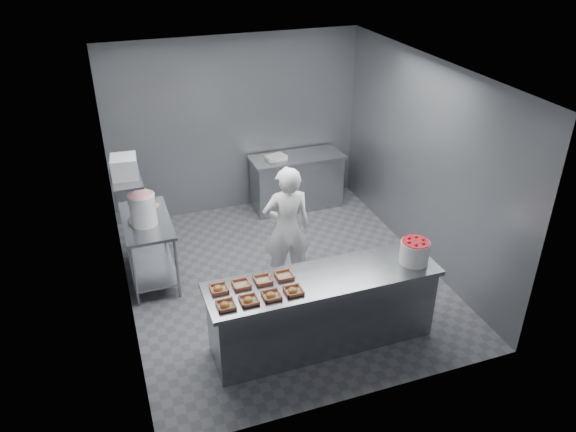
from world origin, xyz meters
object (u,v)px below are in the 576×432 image
object	(u,v)px
prep_table	(149,240)
tray_0	(226,305)
strawberry_tub	(415,251)
tray_4	(219,289)
tray_1	(249,300)
service_counter	(323,310)
tray_2	(271,295)
worker	(287,228)
tray_7	(284,275)
tray_5	(241,284)
appliance	(124,167)
tray_6	(263,280)
back_counter	(297,181)
tray_3	(293,291)
glaze_bucket	(143,209)

from	to	relation	value
prep_table	tray_0	size ratio (longest dim) A/B	6.40
prep_table	strawberry_tub	distance (m)	3.41
tray_4	tray_1	bearing A→B (deg)	-50.74
service_counter	tray_4	world-z (taller)	tray_4
tray_0	tray_4	distance (m)	0.29
tray_2	worker	size ratio (longest dim) A/B	0.11
tray_7	strawberry_tub	distance (m)	1.49
prep_table	tray_4	world-z (taller)	tray_4
tray_5	strawberry_tub	size ratio (longest dim) A/B	0.57
tray_0	strawberry_tub	distance (m)	2.20
appliance	tray_4	bearing A→B (deg)	-62.97
service_counter	appliance	bearing A→B (deg)	134.29
tray_6	back_counter	bearing A→B (deg)	63.57
tray_3	tray_4	distance (m)	0.78
tray_3	worker	bearing A→B (deg)	73.16
tray_5	strawberry_tub	world-z (taller)	strawberry_tub
tray_1	tray_6	distance (m)	0.38
strawberry_tub	appliance	world-z (taller)	appliance
tray_1	tray_2	bearing A→B (deg)	0.00
tray_2	tray_4	distance (m)	0.56
back_counter	appliance	bearing A→B (deg)	-153.03
back_counter	tray_7	size ratio (longest dim) A/B	8.01
tray_0	tray_3	distance (m)	0.72
tray_6	appliance	distance (m)	2.22
service_counter	worker	world-z (taller)	worker
tray_0	tray_3	world-z (taller)	same
prep_table	tray_7	distance (m)	2.22
tray_2	tray_6	distance (m)	0.29
tray_7	glaze_bucket	distance (m)	2.12
tray_1	appliance	bearing A→B (deg)	114.91
tray_3	glaze_bucket	size ratio (longest dim) A/B	0.38
tray_7	tray_1	bearing A→B (deg)	-148.70
worker	glaze_bucket	size ratio (longest dim) A/B	3.38
glaze_bucket	appliance	distance (m)	0.60
tray_2	appliance	world-z (taller)	appliance
back_counter	tray_1	distance (m)	3.87
prep_table	appliance	size ratio (longest dim) A/B	3.52
strawberry_tub	worker	bearing A→B (deg)	129.62
service_counter	appliance	xyz separation A→B (m)	(-1.82, 1.87, 1.24)
service_counter	back_counter	xyz separation A→B (m)	(0.90, 3.25, -0.00)
service_counter	tray_7	xyz separation A→B (m)	(-0.40, 0.15, 0.47)
prep_table	worker	distance (m)	1.83
service_counter	tray_0	size ratio (longest dim) A/B	13.88
tray_3	tray_7	world-z (taller)	tray_3
service_counter	worker	size ratio (longest dim) A/B	1.54
prep_table	tray_2	size ratio (longest dim) A/B	6.40
service_counter	tray_5	bearing A→B (deg)	170.55
back_counter	glaze_bucket	xyz separation A→B (m)	(-2.58, -1.42, 0.66)
tray_0	strawberry_tub	size ratio (longest dim) A/B	0.57
tray_3	tray_6	distance (m)	0.38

